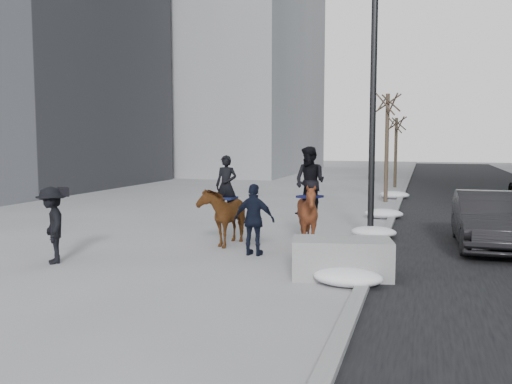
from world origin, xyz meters
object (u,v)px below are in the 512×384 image
(mounted_left, at_px, (225,211))
(mounted_right, at_px, (309,209))
(planter, at_px, (342,258))
(car_near, at_px, (488,220))

(mounted_left, height_order, mounted_right, mounted_right)
(planter, height_order, car_near, car_near)
(mounted_right, bearing_deg, planter, -64.45)
(car_near, xyz_separation_m, mounted_right, (-4.42, -1.66, 0.33))
(planter, distance_m, mounted_left, 4.48)
(planter, height_order, mounted_left, mounted_left)
(car_near, distance_m, mounted_right, 4.73)
(car_near, height_order, mounted_right, mounted_right)
(planter, bearing_deg, car_near, 52.96)
(planter, distance_m, car_near, 5.31)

